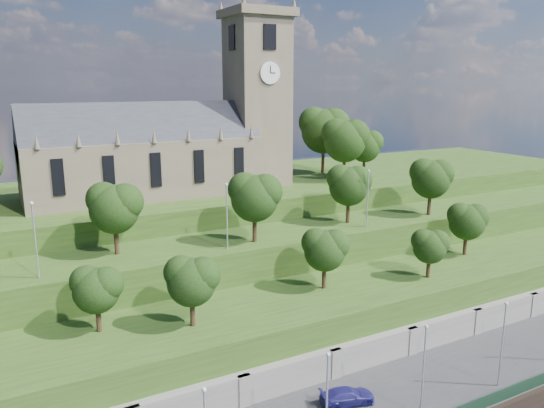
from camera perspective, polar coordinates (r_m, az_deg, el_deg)
retaining_wall at (r=53.79m, az=1.71°, el=-18.59°), size 160.00×2.10×5.00m
embankment_lower at (r=57.67m, az=-1.36°, el=-14.56°), size 160.00×12.00×8.00m
embankment_upper at (r=65.95m, az=-5.76°, el=-9.06°), size 160.00×10.00×12.00m
hilltop at (r=84.26m, az=-11.29°, el=-3.27°), size 160.00×32.00×15.00m
church at (r=77.85m, az=-10.34°, el=6.74°), size 38.60×12.35×27.60m
trees_lower at (r=55.71m, az=1.20°, el=-6.00°), size 65.50×8.52×7.13m
trees_upper at (r=62.40m, az=-4.34°, el=0.90°), size 66.14×8.53×8.80m
trees_hilltop at (r=77.85m, az=-8.72°, el=6.31°), size 73.45×16.90×11.61m
lamp_posts_promenade at (r=43.73m, az=5.93°, el=-19.88°), size 60.36×0.36×8.68m
lamp_posts_upper at (r=60.12m, az=-4.88°, el=-0.76°), size 40.36×0.36×7.67m
car_right at (r=51.80m, az=8.10°, el=-19.77°), size 5.45×3.32×1.48m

